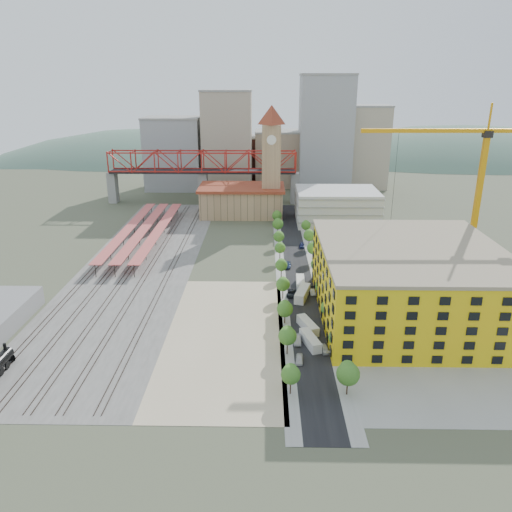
{
  "coord_description": "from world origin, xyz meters",
  "views": [
    {
      "loc": [
        5.28,
        -137.86,
        57.96
      ],
      "look_at": [
        2.88,
        -2.63,
        10.0
      ],
      "focal_mm": 35.0,
      "sensor_mm": 36.0,
      "label": 1
    }
  ],
  "objects_px": {
    "site_trailer_c": "(302,294)",
    "site_trailer_d": "(300,283)",
    "clock_tower": "(271,151)",
    "car_0": "(299,359)",
    "construction_building": "(409,282)",
    "site_trailer_a": "(310,341)",
    "site_trailer_b": "(308,325)",
    "tower_crane": "(470,174)"
  },
  "relations": [
    {
      "from": "site_trailer_c",
      "to": "site_trailer_b",
      "type": "bearing_deg",
      "value": -74.2
    },
    {
      "from": "site_trailer_b",
      "to": "car_0",
      "type": "bearing_deg",
      "value": -121.29
    },
    {
      "from": "car_0",
      "to": "site_trailer_c",
      "type": "bearing_deg",
      "value": 90.75
    },
    {
      "from": "car_0",
      "to": "construction_building",
      "type": "bearing_deg",
      "value": 44.69
    },
    {
      "from": "car_0",
      "to": "clock_tower",
      "type": "bearing_deg",
      "value": 98.15
    },
    {
      "from": "tower_crane",
      "to": "site_trailer_a",
      "type": "relative_size",
      "value": 5.91
    },
    {
      "from": "clock_tower",
      "to": "construction_building",
      "type": "height_order",
      "value": "clock_tower"
    },
    {
      "from": "site_trailer_b",
      "to": "tower_crane",
      "type": "bearing_deg",
      "value": 16.23
    },
    {
      "from": "clock_tower",
      "to": "site_trailer_a",
      "type": "xyz_separation_m",
      "value": [
        8.0,
        -115.96,
        -27.5
      ]
    },
    {
      "from": "clock_tower",
      "to": "site_trailer_d",
      "type": "relative_size",
      "value": 5.86
    },
    {
      "from": "clock_tower",
      "to": "tower_crane",
      "type": "bearing_deg",
      "value": -51.91
    },
    {
      "from": "site_trailer_a",
      "to": "site_trailer_d",
      "type": "xyz_separation_m",
      "value": [
        0.0,
        34.53,
        0.01
      ]
    },
    {
      "from": "clock_tower",
      "to": "construction_building",
      "type": "distance_m",
      "value": 107.36
    },
    {
      "from": "clock_tower",
      "to": "car_0",
      "type": "distance_m",
      "value": 126.6
    },
    {
      "from": "site_trailer_b",
      "to": "site_trailer_c",
      "type": "relative_size",
      "value": 0.86
    },
    {
      "from": "construction_building",
      "to": "car_0",
      "type": "bearing_deg",
      "value": -141.13
    },
    {
      "from": "site_trailer_c",
      "to": "site_trailer_d",
      "type": "bearing_deg",
      "value": 105.8
    },
    {
      "from": "tower_crane",
      "to": "site_trailer_b",
      "type": "distance_m",
      "value": 67.99
    },
    {
      "from": "site_trailer_a",
      "to": "car_0",
      "type": "distance_m",
      "value": 8.01
    },
    {
      "from": "site_trailer_a",
      "to": "site_trailer_c",
      "type": "xyz_separation_m",
      "value": [
        0.0,
        26.33,
        0.16
      ]
    },
    {
      "from": "site_trailer_d",
      "to": "clock_tower",
      "type": "bearing_deg",
      "value": 97.06
    },
    {
      "from": "site_trailer_a",
      "to": "site_trailer_d",
      "type": "distance_m",
      "value": 34.53
    },
    {
      "from": "site_trailer_a",
      "to": "site_trailer_c",
      "type": "height_order",
      "value": "site_trailer_c"
    },
    {
      "from": "clock_tower",
      "to": "site_trailer_c",
      "type": "distance_m",
      "value": 94.04
    },
    {
      "from": "site_trailer_a",
      "to": "site_trailer_b",
      "type": "relative_size",
      "value": 1.02
    },
    {
      "from": "tower_crane",
      "to": "site_trailer_a",
      "type": "bearing_deg",
      "value": -138.42
    },
    {
      "from": "tower_crane",
      "to": "car_0",
      "type": "xyz_separation_m",
      "value": [
        -51.89,
        -50.79,
        -31.32
      ]
    },
    {
      "from": "tower_crane",
      "to": "site_trailer_c",
      "type": "xyz_separation_m",
      "value": [
        -48.89,
        -17.06,
        -30.65
      ]
    },
    {
      "from": "construction_building",
      "to": "tower_crane",
      "type": "bearing_deg",
      "value": 50.14
    },
    {
      "from": "site_trailer_a",
      "to": "site_trailer_b",
      "type": "height_order",
      "value": "site_trailer_a"
    },
    {
      "from": "site_trailer_b",
      "to": "construction_building",
      "type": "bearing_deg",
      "value": -2.13
    },
    {
      "from": "tower_crane",
      "to": "site_trailer_c",
      "type": "distance_m",
      "value": 60.17
    },
    {
      "from": "tower_crane",
      "to": "car_0",
      "type": "bearing_deg",
      "value": -135.61
    },
    {
      "from": "construction_building",
      "to": "site_trailer_a",
      "type": "xyz_separation_m",
      "value": [
        -26.0,
        -15.96,
        -8.21
      ]
    },
    {
      "from": "clock_tower",
      "to": "construction_building",
      "type": "xyz_separation_m",
      "value": [
        34.0,
        -99.99,
        -19.29
      ]
    },
    {
      "from": "site_trailer_d",
      "to": "car_0",
      "type": "relative_size",
      "value": 2.16
    },
    {
      "from": "car_0",
      "to": "site_trailer_a",
      "type": "bearing_deg",
      "value": 73.79
    },
    {
      "from": "clock_tower",
      "to": "site_trailer_a",
      "type": "bearing_deg",
      "value": -86.05
    },
    {
      "from": "site_trailer_a",
      "to": "site_trailer_d",
      "type": "bearing_deg",
      "value": 73.65
    },
    {
      "from": "construction_building",
      "to": "site_trailer_b",
      "type": "height_order",
      "value": "construction_building"
    },
    {
      "from": "clock_tower",
      "to": "car_0",
      "type": "bearing_deg",
      "value": -87.68
    },
    {
      "from": "construction_building",
      "to": "site_trailer_c",
      "type": "height_order",
      "value": "construction_building"
    }
  ]
}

